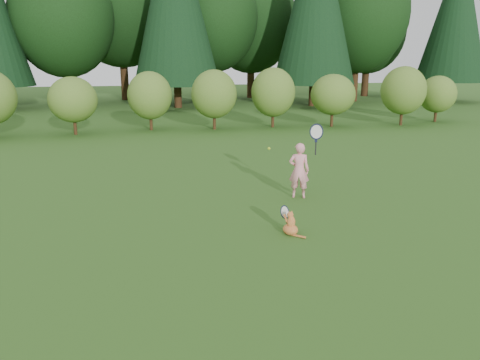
{
  "coord_description": "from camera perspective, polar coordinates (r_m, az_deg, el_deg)",
  "views": [
    {
      "loc": [
        -1.82,
        -8.71,
        3.25
      ],
      "look_at": [
        0.2,
        0.8,
        0.7
      ],
      "focal_mm": 35.0,
      "sensor_mm": 36.0,
      "label": 1
    }
  ],
  "objects": [
    {
      "name": "child",
      "position": [
        11.14,
        7.28,
        1.32
      ],
      "size": [
        0.79,
        0.53,
        1.99
      ],
      "rotation": [
        0.0,
        0.0,
        2.77
      ],
      "color": "pink",
      "rests_on": "ground"
    },
    {
      "name": "tennis_ball",
      "position": [
        11.24,
        3.55,
        3.86
      ],
      "size": [
        0.07,
        0.07,
        0.07
      ],
      "color": "#C3DE1A",
      "rests_on": "ground"
    },
    {
      "name": "cat",
      "position": [
        8.92,
        6.15,
        -5.14
      ],
      "size": [
        0.42,
        0.69,
        0.62
      ],
      "rotation": [
        0.0,
        0.0,
        0.28
      ],
      "color": "#BA4623",
      "rests_on": "ground"
    },
    {
      "name": "ground",
      "position": [
        9.47,
        -0.18,
        -5.37
      ],
      "size": [
        100.0,
        100.0,
        0.0
      ],
      "primitive_type": "plane",
      "color": "#245016",
      "rests_on": "ground"
    },
    {
      "name": "shrub_row",
      "position": [
        21.86,
        -7.27,
        9.72
      ],
      "size": [
        28.0,
        3.0,
        2.8
      ],
      "primitive_type": null,
      "color": "#457424",
      "rests_on": "ground"
    }
  ]
}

